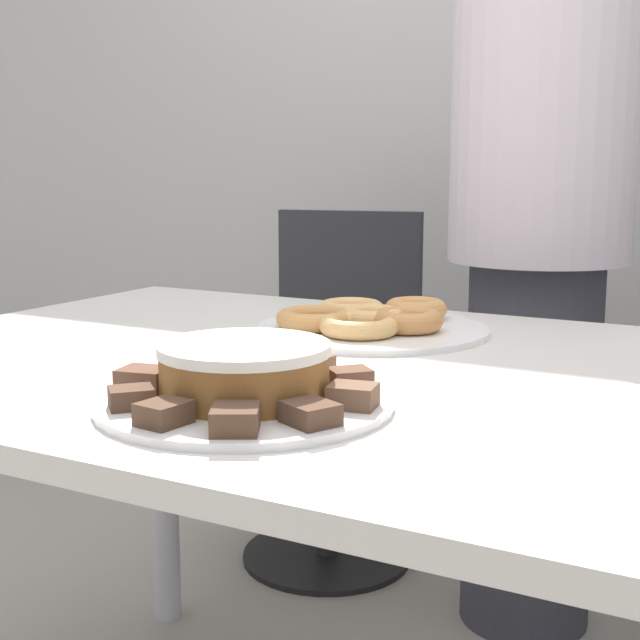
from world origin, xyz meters
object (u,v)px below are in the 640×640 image
object	(u,v)px
person_standing	(539,236)
plate_cake	(245,402)
frosted_cake	(244,371)
plate_donuts	(372,330)
office_chair_left	(334,394)

from	to	relation	value
person_standing	plate_cake	distance (m)	1.08
person_standing	plate_cake	world-z (taller)	person_standing
plate_cake	frosted_cake	xyz separation A→B (m)	(0.00, 0.00, 0.04)
person_standing	plate_donuts	xyz separation A→B (m)	(-0.11, -0.60, -0.11)
person_standing	office_chair_left	xyz separation A→B (m)	(-0.55, 0.12, -0.44)
person_standing	frosted_cake	size ratio (longest dim) A/B	8.57
frosted_cake	person_standing	bearing A→B (deg)	87.81
plate_cake	plate_donuts	size ratio (longest dim) A/B	0.89
frosted_cake	office_chair_left	bearing A→B (deg)	113.28
person_standing	frosted_cake	xyz separation A→B (m)	(-0.04, -1.07, -0.08)
plate_cake	frosted_cake	world-z (taller)	frosted_cake
plate_donuts	frosted_cake	size ratio (longest dim) A/B	1.94
office_chair_left	plate_cake	size ratio (longest dim) A/B	2.68
plate_cake	frosted_cake	size ratio (longest dim) A/B	1.73
plate_cake	frosted_cake	distance (m)	0.04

